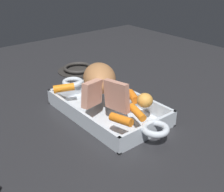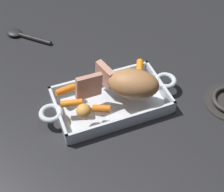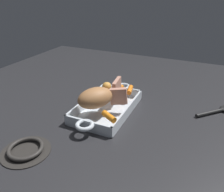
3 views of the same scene
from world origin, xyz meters
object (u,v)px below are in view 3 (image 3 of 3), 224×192
Objects in this scene: roasting_dish at (107,107)px; roast_slice_thin at (118,96)px; serving_spoon at (220,110)px; baby_carrot_long at (109,117)px; baby_carrot_southwest at (117,88)px; potato_halved at (107,86)px; pork_roast at (96,98)px; roast_slice_outer at (117,88)px; baby_carrot_short at (130,90)px; baby_carrot_southeast at (101,92)px; stove_burner_rear at (26,150)px.

roast_slice_thin is (0.00, 0.05, 0.07)m from roasting_dish.
roast_slice_thin is 0.43× the size of serving_spoon.
baby_carrot_southwest is at bearing -163.78° from baby_carrot_long.
pork_roast is at bearing 10.09° from potato_halved.
roast_slice_outer is at bearing 20.35° from baby_carrot_southwest.
roast_slice_outer reaches higher than baby_carrot_short.
potato_halved is at bearing -64.12° from baby_carrot_southwest.
potato_halved is (-0.05, 0.00, 0.01)m from baby_carrot_southeast.
baby_carrot_southwest is (-0.06, -0.02, -0.03)m from roast_slice_outer.
serving_spoon is at bearing 113.20° from roasting_dish.
roasting_dish is 8.74× the size of baby_carrot_southeast.
potato_halved is (-0.23, -0.12, 0.01)m from baby_carrot_long.
baby_carrot_long reaches higher than baby_carrot_southwest.
pork_roast is 0.94× the size of stove_burner_rear.
potato_halved is (-0.04, -0.07, -0.02)m from roast_slice_outer.
baby_carrot_southwest is at bearing 115.88° from potato_halved.
serving_spoon is at bearing 118.63° from pork_roast.
potato_halved is 0.27× the size of serving_spoon.
baby_carrot_long reaches higher than stove_burner_rear.
serving_spoon is (-0.10, 0.52, -0.06)m from potato_halved.
potato_halved reaches higher than baby_carrot_southwest.
baby_carrot_short is at bearing -177.40° from baby_carrot_long.
roasting_dish is 2.76× the size of stove_burner_rear.
baby_carrot_long is at bearing 139.13° from stove_burner_rear.
roast_slice_outer is 0.20m from baby_carrot_long.
roasting_dish is 0.09m from baby_carrot_southeast.
baby_carrot_short is at bearing 158.91° from stove_burner_rear.
baby_carrot_short is (-0.07, 0.04, -0.03)m from roast_slice_outer.
roast_slice_thin reaches higher than baby_carrot_short.
roast_slice_thin is at bearing 160.69° from serving_spoon.
stove_burner_rear is (0.47, -0.08, -0.06)m from potato_halved.
stove_burner_rear is at bearing -21.09° from baby_carrot_short.
baby_carrot_southwest is (-0.13, -0.06, -0.03)m from roast_slice_thin.
baby_carrot_southeast is (-0.05, -0.05, 0.04)m from roasting_dish.
pork_roast is 0.12m from baby_carrot_long.
pork_roast is (0.07, -0.02, 0.07)m from roasting_dish.
serving_spoon is (-0.20, 0.41, -0.08)m from roast_slice_thin.
serving_spoon is at bearing 99.73° from baby_carrot_short.
roast_slice_outer reaches higher than roasting_dish.
roast_slice_outer is at bearing 163.57° from roasting_dish.
roast_slice_outer is 0.08m from potato_halved.
roasting_dish is 7.10× the size of baby_carrot_long.
roasting_dish is at bearing 1.90° from baby_carrot_southwest.
roasting_dish is at bearing -151.57° from baby_carrot_long.
baby_carrot_long is at bearing 14.86° from roast_slice_outer.
roast_slice_outer is 1.28× the size of baby_carrot_short.
baby_carrot_southwest is 0.06m from baby_carrot_short.
roast_slice_outer is (-0.06, 0.02, 0.07)m from roasting_dish.
roast_slice_outer reaches higher than potato_halved.
baby_carrot_southwest is at bearing 146.14° from baby_carrot_southeast.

